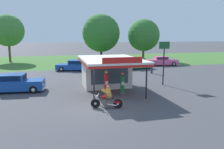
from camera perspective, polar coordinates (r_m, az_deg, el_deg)
ground_plane at (r=15.47m, az=-3.14°, el=-8.41°), size 300.00×300.00×0.00m
grass_verge_strip at (r=44.77m, az=-10.63°, el=3.54°), size 120.00×24.00×0.01m
service_station_kiosk at (r=21.06m, az=-1.29°, el=1.31°), size 5.02×7.41×3.34m
gas_pump_nearside at (r=18.43m, az=-1.48°, el=-2.35°), size 0.44×0.44×2.05m
gas_pump_offside at (r=18.81m, az=2.67°, el=-2.43°), size 0.44×0.44×1.85m
motorcycle_with_rider at (r=15.10m, az=-1.25°, el=-6.27°), size 2.11×0.86×1.58m
featured_classic_sedan at (r=21.25m, az=-23.50°, el=-2.16°), size 5.01×2.34×1.56m
parked_car_back_row_far_left at (r=33.10m, az=6.13°, el=2.70°), size 5.24×2.40×1.60m
parked_car_second_row_spare at (r=31.76m, az=-9.26°, el=2.26°), size 5.79×3.16×1.49m
parked_car_back_row_far_right at (r=37.66m, az=12.68°, el=3.34°), size 5.43×2.70×1.50m
bystander_chatting_near_pumps at (r=29.34m, az=10.20°, el=2.11°), size 0.38×0.38×1.75m
tree_oak_far_right at (r=45.24m, az=8.18°, el=9.77°), size 6.31×6.31×8.12m
tree_oak_far_left at (r=44.85m, az=-2.69°, el=10.38°), size 7.44×7.44×9.09m
tree_oak_left at (r=45.82m, az=-25.20°, el=10.19°), size 5.85×5.85×8.74m
roadside_pole_sign at (r=22.44m, az=13.22°, el=4.84°), size 1.10×0.12×4.31m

